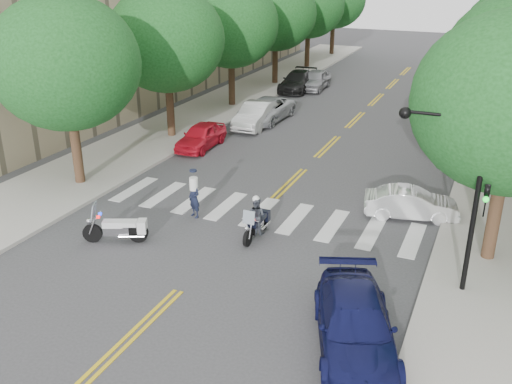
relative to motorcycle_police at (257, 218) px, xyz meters
The scene contains 19 objects.
ground 4.58m from the motorcycle_police, 99.43° to the right, with size 140.00×140.00×0.00m, color #38383A.
sidewalk_left 20.32m from the motorcycle_police, 120.28° to the left, with size 5.00×60.00×0.15m, color #9E9991.
tree_l_0 10.79m from the motorcycle_police, behind, with size 6.40×6.40×8.45m.
tree_l_1 14.32m from the motorcycle_police, 135.01° to the left, with size 6.40×6.40×8.45m.
tree_l_2 20.54m from the motorcycle_police, 118.55° to the left, with size 6.40×6.40×8.45m.
tree_l_3 27.68m from the motorcycle_police, 110.49° to the left, with size 6.40×6.40×8.45m.
tree_l_4 35.20m from the motorcycle_police, 105.88° to the left, with size 6.40×6.40×8.45m.
tree_l_5 42.89m from the motorcycle_police, 102.94° to the left, with size 6.40×6.40×8.45m.
traffic_signal_pole 7.65m from the motorcycle_police, ahead, with size 2.82×0.42×6.00m.
motorcycle_police is the anchor object (origin of this frame).
motorcycle_parked 5.00m from the motorcycle_police, 151.36° to the right, with size 2.28×1.25×1.55m.
officer_standing 3.04m from the motorcycle_police, 168.64° to the left, with size 0.59×0.39×1.63m, color black.
convertible 6.43m from the motorcycle_police, 38.93° to the left, with size 1.29×3.70×1.22m, color white.
sedan_blue 7.07m from the motorcycle_police, 44.58° to the right, with size 2.03×4.98×1.45m, color #0F1342.
parked_car_a 11.07m from the motorcycle_police, 129.51° to the left, with size 1.59×3.96×1.35m, color red.
parked_car_b 14.78m from the motorcycle_police, 113.69° to the left, with size 1.58×4.52×1.49m, color silver.
parked_car_c 16.17m from the motorcycle_police, 111.56° to the left, with size 2.34×5.08×1.41m, color #9B9DA2.
parked_car_d 25.05m from the motorcycle_police, 106.33° to the left, with size 2.08×5.11×1.48m, color black.
parked_car_e 25.73m from the motorcycle_police, 103.35° to the left, with size 1.78×4.41×1.50m, color gray.
Camera 1 is at (8.43, -13.11, 9.83)m, focal length 40.00 mm.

